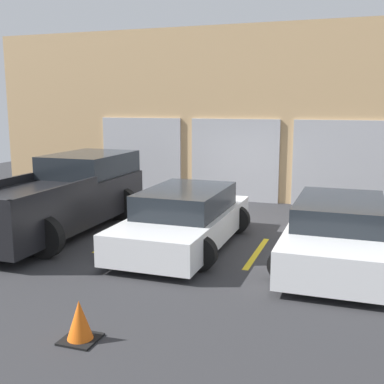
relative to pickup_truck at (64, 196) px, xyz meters
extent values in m
plane|color=#2D2D30|center=(3.18, 1.93, -0.85)|extent=(28.00, 28.00, 0.00)
cube|color=tan|center=(3.18, 5.23, 1.85)|extent=(17.53, 0.60, 5.39)
cube|color=#ADADB2|center=(-0.22, 4.89, 0.44)|extent=(2.80, 0.08, 2.57)
cube|color=#ADADB2|center=(2.98, 4.89, 0.44)|extent=(2.80, 0.08, 2.57)
cube|color=#ADADB2|center=(6.18, 4.89, 0.44)|extent=(2.80, 0.08, 2.57)
cube|color=black|center=(0.00, -0.26, -0.13)|extent=(1.86, 5.45, 0.96)
cube|color=#1E2328|center=(0.00, 1.24, 0.63)|extent=(1.71, 2.45, 0.56)
cube|color=black|center=(0.89, -1.49, 0.44)|extent=(0.08, 3.00, 0.18)
cylinder|color=black|center=(-0.82, 1.43, -0.42)|extent=(0.85, 0.22, 0.85)
cylinder|color=black|center=(0.82, 1.43, -0.42)|extent=(0.85, 0.22, 0.85)
cylinder|color=black|center=(0.82, -1.95, -0.42)|extent=(0.85, 0.22, 0.85)
cube|color=white|center=(6.36, -0.26, -0.39)|extent=(1.84, 4.56, 0.64)
cube|color=#1E2328|center=(6.36, -0.15, 0.15)|extent=(1.62, 2.51, 0.44)
cylinder|color=black|center=(5.55, 1.15, -0.54)|extent=(0.61, 0.22, 0.61)
cylinder|color=black|center=(7.17, 1.15, -0.54)|extent=(0.61, 0.22, 0.61)
cylinder|color=black|center=(5.55, -1.68, -0.54)|extent=(0.61, 0.22, 0.61)
cube|color=white|center=(3.18, -0.26, -0.40)|extent=(1.82, 4.46, 0.59)
cube|color=#1E2328|center=(3.18, -0.15, 0.15)|extent=(1.60, 2.46, 0.50)
cylinder|color=black|center=(2.38, 1.12, -0.52)|extent=(0.65, 0.22, 0.65)
cylinder|color=black|center=(3.98, 1.12, -0.52)|extent=(0.65, 0.22, 0.65)
cylinder|color=black|center=(2.38, -1.65, -0.52)|extent=(0.65, 0.22, 0.65)
cylinder|color=black|center=(3.98, -1.65, -0.52)|extent=(0.65, 0.22, 0.65)
cube|color=gold|center=(-1.59, -0.26, -0.84)|extent=(0.12, 2.20, 0.01)
cube|color=gold|center=(1.59, -0.26, -0.84)|extent=(0.12, 2.20, 0.01)
cube|color=gold|center=(4.77, -0.26, -0.84)|extent=(0.12, 2.20, 0.01)
cube|color=black|center=(3.34, -4.69, -0.83)|extent=(0.47, 0.47, 0.03)
cone|color=orange|center=(3.34, -4.69, -0.57)|extent=(0.36, 0.36, 0.55)
camera|label=1|loc=(6.62, -9.71, 2.20)|focal=45.00mm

